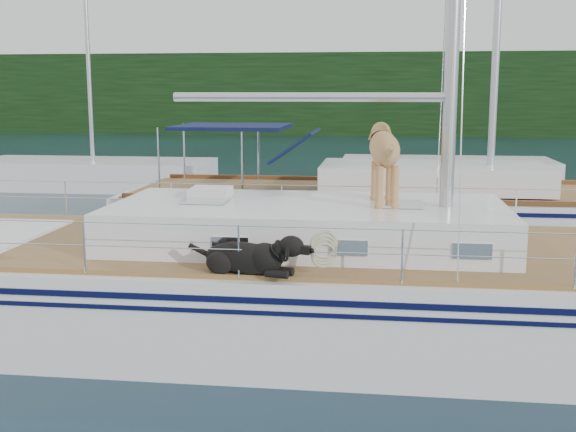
# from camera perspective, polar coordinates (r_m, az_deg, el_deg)

# --- Properties ---
(ground) EXTENTS (120.00, 120.00, 0.00)m
(ground) POSITION_cam_1_polar(r_m,az_deg,el_deg) (10.15, -2.98, -9.06)
(ground) COLOR black
(ground) RESTS_ON ground
(tree_line) EXTENTS (90.00, 3.00, 6.00)m
(tree_line) POSITION_cam_1_polar(r_m,az_deg,el_deg) (54.47, 5.65, 9.55)
(tree_line) COLOR black
(tree_line) RESTS_ON ground
(shore_bank) EXTENTS (92.00, 1.00, 1.20)m
(shore_bank) POSITION_cam_1_polar(r_m,az_deg,el_deg) (55.73, 5.65, 7.09)
(shore_bank) COLOR #595147
(shore_bank) RESTS_ON ground
(main_sailboat) EXTENTS (12.00, 3.87, 14.01)m
(main_sailboat) POSITION_cam_1_polar(r_m,az_deg,el_deg) (9.93, -2.41, -5.37)
(main_sailboat) COLOR white
(main_sailboat) RESTS_ON ground
(neighbor_sailboat) EXTENTS (11.00, 3.50, 13.30)m
(neighbor_sailboat) POSITION_cam_1_polar(r_m,az_deg,el_deg) (16.00, 7.39, 0.21)
(neighbor_sailboat) COLOR white
(neighbor_sailboat) RESTS_ON ground
(bg_boat_west) EXTENTS (8.00, 3.00, 11.65)m
(bg_boat_west) POSITION_cam_1_polar(r_m,az_deg,el_deg) (25.55, -15.11, 3.16)
(bg_boat_west) COLOR white
(bg_boat_west) RESTS_ON ground
(bg_boat_center) EXTENTS (7.20, 3.00, 11.65)m
(bg_boat_center) POSITION_cam_1_polar(r_m,az_deg,el_deg) (25.70, 12.40, 3.32)
(bg_boat_center) COLOR white
(bg_boat_center) RESTS_ON ground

